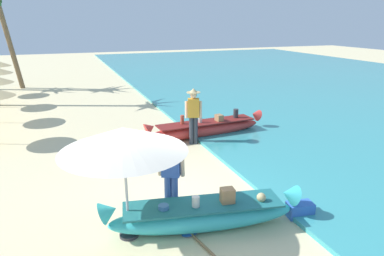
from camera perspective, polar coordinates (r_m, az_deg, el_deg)
name	(u,v)px	position (r m, az deg, el deg)	size (l,w,h in m)	color
ground_plane	(167,207)	(7.96, -4.11, -12.58)	(80.00, 80.00, 0.00)	beige
sea	(369,92)	(22.15, 26.69, 5.15)	(24.00, 56.00, 0.10)	teal
boat_cyan_foreground	(203,215)	(7.06, 1.86, -13.81)	(3.96, 1.34, 0.83)	#33B2BC
boat_red_midground	(206,128)	(12.38, 2.32, -0.02)	(4.51, 0.97, 0.85)	red
person_vendor_hatted	(193,112)	(11.39, 0.23, 2.56)	(0.59, 0.44, 1.86)	#333842
person_tourist_customer	(171,174)	(7.18, -3.42, -7.41)	(0.58, 0.42, 1.69)	#3D5BA8
patio_umbrella_large	(123,140)	(6.26, -11.02, -1.88)	(2.27, 2.27, 2.16)	#B7B7BC
cooler_box	(300,210)	(7.85, 17.02, -12.50)	(0.53, 0.31, 0.31)	blue
paddle	(206,248)	(6.67, 2.19, -18.72)	(0.52, 1.72, 0.05)	#8E6B47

